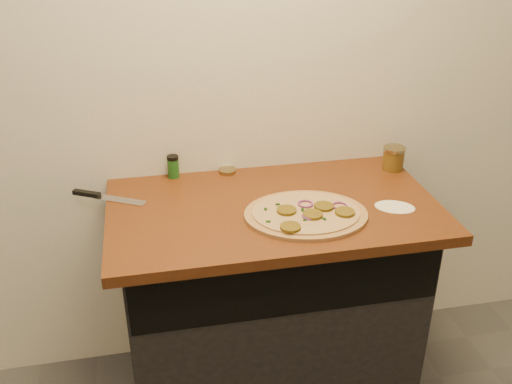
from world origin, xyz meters
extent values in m
cube|color=silver|center=(0.00, 1.75, 1.35)|extent=(4.00, 0.02, 2.70)
cube|color=black|center=(0.00, 1.45, 0.43)|extent=(1.10, 0.60, 0.86)
cube|color=#663213|center=(0.00, 1.42, 0.88)|extent=(1.20, 0.70, 0.04)
cylinder|color=tan|center=(0.09, 1.31, 0.91)|extent=(0.48, 0.48, 0.01)
cylinder|color=beige|center=(0.09, 1.31, 0.92)|extent=(0.41, 0.41, 0.01)
cylinder|color=brown|center=(0.16, 1.32, 0.92)|extent=(0.07, 0.07, 0.01)
cylinder|color=brown|center=(0.01, 1.21, 0.92)|extent=(0.07, 0.07, 0.01)
cylinder|color=brown|center=(0.11, 1.27, 0.92)|extent=(0.07, 0.07, 0.01)
cylinder|color=brown|center=(0.02, 1.32, 0.92)|extent=(0.07, 0.07, 0.01)
cylinder|color=brown|center=(0.22, 1.27, 0.92)|extent=(0.07, 0.07, 0.01)
torus|color=#7E2F79|center=(0.09, 1.27, 0.92)|extent=(0.06, 0.06, 0.01)
torus|color=#7E2F79|center=(0.10, 1.36, 0.92)|extent=(0.06, 0.06, 0.01)
torus|color=#7E2F79|center=(0.22, 1.32, 0.92)|extent=(0.06, 0.06, 0.01)
cube|color=black|center=(0.01, 1.31, 0.92)|extent=(0.02, 0.02, 0.00)
cube|color=black|center=(0.08, 1.32, 0.92)|extent=(0.01, 0.02, 0.00)
cube|color=black|center=(-0.04, 1.35, 0.92)|extent=(0.01, 0.02, 0.00)
cube|color=black|center=(0.14, 1.24, 0.92)|extent=(0.01, 0.02, 0.00)
cube|color=black|center=(0.08, 1.31, 0.92)|extent=(0.02, 0.02, 0.00)
cube|color=black|center=(0.07, 1.25, 0.92)|extent=(0.02, 0.02, 0.00)
cube|color=black|center=(0.04, 1.34, 0.92)|extent=(0.02, 0.02, 0.00)
cube|color=black|center=(0.01, 1.38, 0.92)|extent=(0.02, 0.01, 0.00)
cube|color=black|center=(-0.05, 1.26, 0.92)|extent=(0.02, 0.01, 0.00)
cube|color=#B7BAC1|center=(-0.55, 1.56, 0.90)|extent=(0.20, 0.13, 0.00)
cube|color=black|center=(-0.67, 1.62, 0.91)|extent=(0.11, 0.07, 0.02)
cylinder|color=#8F7F53|center=(-0.12, 1.72, 0.91)|extent=(0.08, 0.08, 0.02)
cylinder|color=maroon|center=(0.55, 1.62, 0.94)|extent=(0.08, 0.08, 0.08)
cylinder|color=#8F7F53|center=(0.55, 1.62, 0.99)|extent=(0.09, 0.09, 0.01)
cylinder|color=#1C591D|center=(-0.34, 1.72, 0.94)|extent=(0.04, 0.04, 0.08)
cylinder|color=black|center=(-0.34, 1.72, 0.99)|extent=(0.05, 0.05, 0.01)
cylinder|color=white|center=(0.43, 1.31, 0.90)|extent=(0.19, 0.19, 0.00)
camera|label=1|loc=(-0.43, -0.36, 1.89)|focal=40.00mm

